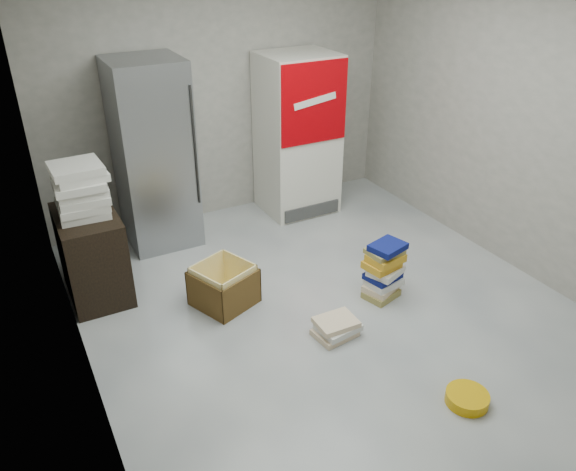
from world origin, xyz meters
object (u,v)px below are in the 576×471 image
Objects in this scene: steel_fridge at (154,155)px; wood_shelf at (93,255)px; cardboard_box at (224,288)px; coke_cooler at (298,135)px; phonebook_stack_main at (384,271)px.

steel_fridge reaches higher than wood_shelf.
steel_fridge is 3.12× the size of cardboard_box.
cardboard_box is (-1.52, -1.42, -0.75)m from coke_cooler.
phonebook_stack_main is at bearing -96.34° from coke_cooler.
coke_cooler is 3.32× the size of phonebook_stack_main.
phonebook_stack_main is at bearing -45.54° from cardboard_box.
cardboard_box is at bearing -84.95° from steel_fridge.
coke_cooler is at bearing 21.27° from cardboard_box.
coke_cooler is at bearing 16.28° from wood_shelf.
coke_cooler is 2.21m from cardboard_box.
coke_cooler is 2.63m from wood_shelf.
wood_shelf is at bearing -138.69° from steel_fridge.
phonebook_stack_main is 0.89× the size of cardboard_box.
wood_shelf is 2.59m from phonebook_stack_main.
steel_fridge is 1.23m from wood_shelf.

